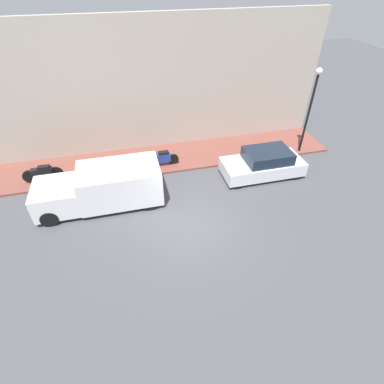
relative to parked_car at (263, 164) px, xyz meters
name	(u,v)px	position (x,y,z in m)	size (l,w,h in m)	color
ground_plane	(192,224)	(-2.65, 4.39, -0.66)	(60.00, 60.00, 0.00)	#47474C
sidewalk	(168,158)	(2.69, 4.39, -0.60)	(2.89, 18.13, 0.11)	brown
building_facade	(160,87)	(4.29, 4.39, 2.79)	(0.30, 18.13, 6.89)	#B2A899
parked_car	(263,164)	(0.00, 0.00, 0.00)	(1.79, 4.05, 1.38)	silver
delivery_van	(101,187)	(-0.38, 7.88, 0.27)	(2.06, 5.38, 1.79)	white
motorcycle_black	(43,173)	(2.00, 10.71, -0.10)	(0.30, 1.87, 0.82)	black
motorcycle_blue	(161,158)	(1.95, 4.87, -0.12)	(0.30, 1.85, 0.81)	navy
streetlamp	(312,100)	(1.56, -3.01, 2.43)	(0.33, 0.33, 4.56)	black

